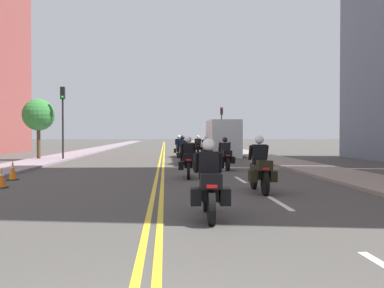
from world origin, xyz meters
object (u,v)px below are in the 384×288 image
object	(u,v)px
motorcycle_1	(260,169)
traffic_cone_0	(13,170)
traffic_cone_1	(2,178)
motorcycle_4	(183,153)
motorcycle_7	(198,147)
motorcycle_3	(225,157)
motorcycle_5	(206,150)
street_tree_0	(38,115)
traffic_light_far	(222,120)
traffic_light_near	(63,110)
parked_truck	(222,140)
motorcycle_2	(188,161)
motorcycle_6	(179,148)
motorcycle_0	(209,186)

from	to	relation	value
motorcycle_1	traffic_cone_0	bearing A→B (deg)	152.60
traffic_cone_0	traffic_cone_1	distance (m)	2.69
motorcycle_4	motorcycle_7	world-z (taller)	motorcycle_4
motorcycle_3	motorcycle_5	bearing A→B (deg)	88.62
street_tree_0	traffic_light_far	bearing A→B (deg)	53.62
traffic_light_near	parked_truck	world-z (taller)	traffic_light_near
motorcycle_1	traffic_light_near	xyz separation A→B (m)	(-9.45, 17.48, 2.63)
motorcycle_2	motorcycle_7	size ratio (longest dim) A/B	1.00
motorcycle_6	street_tree_0	xyz separation A→B (m)	(-9.42, -3.87, 2.32)
motorcycle_2	traffic_cone_0	xyz separation A→B (m)	(-6.58, -0.43, -0.29)
motorcycle_3	traffic_light_near	size ratio (longest dim) A/B	0.46
traffic_light_far	motorcycle_4	bearing A→B (deg)	-102.10
traffic_light_near	traffic_cone_1	bearing A→B (deg)	-84.52
motorcycle_3	motorcycle_6	world-z (taller)	motorcycle_6
motorcycle_1	traffic_light_near	bearing A→B (deg)	117.78
motorcycle_1	motorcycle_6	size ratio (longest dim) A/B	1.06
motorcycle_3	motorcycle_6	bearing A→B (deg)	95.93
motorcycle_1	traffic_light_far	distance (m)	38.07
motorcycle_7	traffic_cone_1	distance (m)	25.85
motorcycle_0	street_tree_0	xyz separation A→B (m)	(-9.26, 22.08, 2.34)
parked_truck	motorcycle_7	bearing A→B (deg)	115.59
motorcycle_6	street_tree_0	world-z (taller)	street_tree_0
motorcycle_4	street_tree_0	bearing A→B (deg)	151.97
motorcycle_6	motorcycle_5	bearing A→B (deg)	-64.36
motorcycle_0	traffic_cone_0	xyz separation A→B (m)	(-6.55, 8.38, -0.28)
motorcycle_3	motorcycle_7	size ratio (longest dim) A/B	0.98
motorcycle_5	motorcycle_6	distance (m)	4.35
motorcycle_0	traffic_light_near	xyz separation A→B (m)	(-7.57, 21.61, 2.66)
motorcycle_0	motorcycle_3	distance (m)	13.04
motorcycle_0	traffic_light_far	bearing A→B (deg)	84.22
motorcycle_1	motorcycle_3	bearing A→B (deg)	88.58
traffic_cone_1	motorcycle_0	bearing A→B (deg)	-43.53
motorcycle_2	motorcycle_3	xyz separation A→B (m)	(1.98, 4.07, -0.03)
motorcycle_7	traffic_light_near	bearing A→B (deg)	-136.03
motorcycle_0	motorcycle_4	xyz separation A→B (m)	(0.13, 17.50, 0.01)
parked_truck	motorcycle_6	bearing A→B (deg)	-164.63
motorcycle_0	motorcycle_4	world-z (taller)	motorcycle_4
motorcycle_3	parked_truck	bearing A→B (deg)	81.51
motorcycle_4	traffic_light_far	world-z (taller)	traffic_light_far
motorcycle_2	motorcycle_6	xyz separation A→B (m)	(0.13, 17.14, -0.00)
motorcycle_5	traffic_cone_1	size ratio (longest dim) A/B	3.23
motorcycle_0	motorcycle_6	size ratio (longest dim) A/B	1.06
motorcycle_2	traffic_cone_1	distance (m)	6.82
motorcycle_1	parked_truck	distance (m)	22.84
motorcycle_1	motorcycle_2	world-z (taller)	motorcycle_1
traffic_cone_0	street_tree_0	world-z (taller)	street_tree_0
motorcycle_1	motorcycle_7	distance (m)	26.21
motorcycle_2	motorcycle_6	world-z (taller)	motorcycle_6
motorcycle_7	motorcycle_5	bearing A→B (deg)	-88.88
motorcycle_2	motorcycle_7	bearing A→B (deg)	87.51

